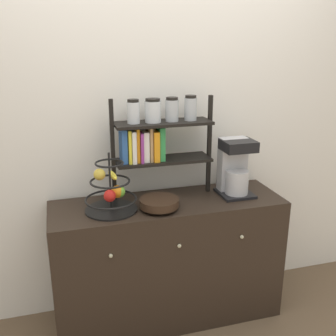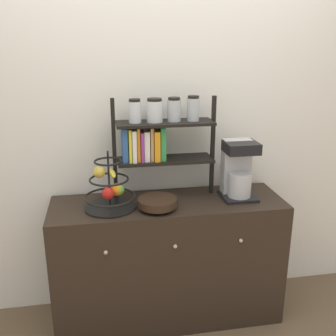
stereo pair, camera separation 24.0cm
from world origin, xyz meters
TOP-DOWN VIEW (x-y plane):
  - ground_plane at (0.00, 0.00)m, footprint 12.00×12.00m
  - wall_back at (0.00, 0.51)m, footprint 7.00×0.05m
  - sideboard at (0.00, 0.23)m, footprint 1.47×0.48m
  - coffee_maker at (0.46, 0.25)m, footprint 0.21×0.22m
  - fruit_stand at (-0.36, 0.21)m, footprint 0.31×0.31m
  - wooden_bowl at (-0.08, 0.14)m, footprint 0.24×0.24m
  - shelf_hutch at (-0.06, 0.34)m, footprint 0.65×0.20m

SIDE VIEW (x-z plane):
  - ground_plane at x=0.00m, z-range 0.00..0.00m
  - sideboard at x=0.00m, z-range 0.00..0.84m
  - wooden_bowl at x=-0.08m, z-range 0.84..0.91m
  - fruit_stand at x=-0.36m, z-range 0.77..1.13m
  - coffee_maker at x=0.46m, z-range 0.83..1.20m
  - shelf_hutch at x=-0.06m, z-range 0.92..1.57m
  - wall_back at x=0.00m, z-range 0.00..2.60m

